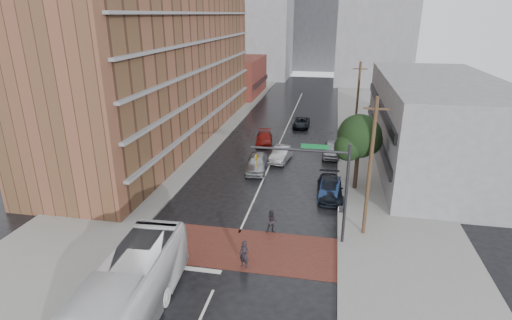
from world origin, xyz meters
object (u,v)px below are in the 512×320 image
at_px(pedestrian_a, 244,255).
at_px(car_travel_b, 281,154).
at_px(car_travel_c, 264,139).
at_px(pedestrian_b, 272,222).
at_px(car_parked_near, 330,188).
at_px(car_travel_a, 256,163).
at_px(transit_bus, 119,308).
at_px(suv_travel, 301,122).
at_px(car_parked_far, 332,149).
at_px(car_parked_mid, 330,188).

relative_size(pedestrian_a, car_travel_b, 0.39).
relative_size(pedestrian_a, car_travel_c, 0.38).
distance_m(pedestrian_b, car_parked_near, 8.06).
distance_m(car_travel_a, car_travel_b, 4.05).
relative_size(transit_bus, suv_travel, 2.73).
bearing_deg(car_parked_far, pedestrian_b, -100.16).
xyz_separation_m(transit_bus, car_travel_a, (2.30, 22.88, -0.91)).
bearing_deg(car_parked_near, car_travel_b, 127.12).
bearing_deg(suv_travel, car_travel_c, -112.67).
bearing_deg(car_travel_c, car_parked_near, -66.37).
bearing_deg(car_travel_c, car_parked_far, -26.28).
distance_m(car_travel_c, car_parked_mid, 15.75).
relative_size(pedestrian_b, car_travel_c, 0.37).
bearing_deg(car_travel_b, pedestrian_b, -76.73).
distance_m(car_travel_a, car_parked_mid, 8.71).
xyz_separation_m(car_travel_a, car_travel_b, (2.07, 3.48, -0.08)).
height_order(car_travel_b, car_parked_far, car_parked_far).
distance_m(car_travel_c, suv_travel, 9.52).
bearing_deg(car_travel_b, car_parked_far, 34.32).
relative_size(car_travel_c, car_parked_far, 1.01).
bearing_deg(pedestrian_b, car_parked_near, 51.24).
distance_m(transit_bus, car_parked_mid, 20.64).
bearing_deg(car_parked_near, car_travel_c, 125.17).
bearing_deg(car_travel_c, pedestrian_b, -86.02).
xyz_separation_m(pedestrian_a, suv_travel, (0.68, 33.73, -0.28)).
xyz_separation_m(car_travel_a, car_travel_c, (-0.76, 8.83, -0.15)).
height_order(pedestrian_b, car_travel_c, pedestrian_b).
bearing_deg(car_parked_near, car_parked_mid, 0.00).
xyz_separation_m(car_travel_a, suv_travel, (3.02, 17.57, -0.20)).
height_order(transit_bus, pedestrian_b, transit_bus).
bearing_deg(transit_bus, car_parked_near, 58.99).
bearing_deg(car_travel_a, suv_travel, 74.74).
bearing_deg(suv_travel, pedestrian_b, -88.61).
height_order(pedestrian_a, pedestrian_b, pedestrian_a).
distance_m(transit_bus, pedestrian_b, 12.59).
xyz_separation_m(pedestrian_b, car_travel_b, (-1.30, 15.15, -0.11)).
bearing_deg(pedestrian_a, car_parked_far, 96.10).
xyz_separation_m(pedestrian_b, suv_travel, (-0.35, 29.23, -0.24)).
height_order(car_travel_b, car_travel_c, car_travel_b).
relative_size(car_travel_b, suv_travel, 1.01).
xyz_separation_m(transit_bus, car_parked_near, (9.65, 18.21, -1.01)).
bearing_deg(pedestrian_a, car_travel_a, 117.06).
height_order(car_travel_c, car_parked_mid, car_parked_mid).
relative_size(car_parked_near, car_parked_mid, 0.85).
bearing_deg(pedestrian_b, car_parked_mid, 51.24).
bearing_deg(transit_bus, car_parked_far, 68.47).
bearing_deg(transit_bus, car_parked_mid, 58.99).
xyz_separation_m(pedestrian_a, car_parked_near, (5.02, 11.50, -0.18)).
distance_m(pedestrian_b, car_travel_b, 15.20).
height_order(transit_bus, car_parked_near, transit_bus).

